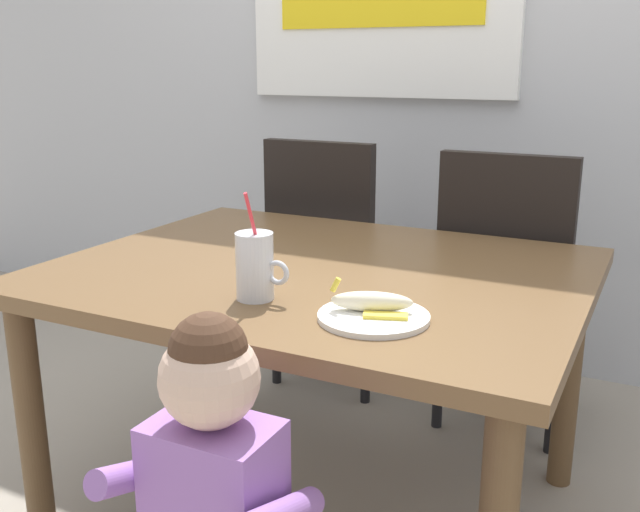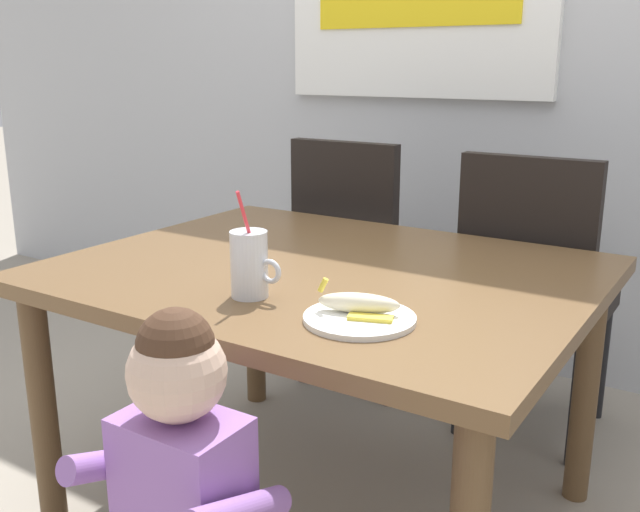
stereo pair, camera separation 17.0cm
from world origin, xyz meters
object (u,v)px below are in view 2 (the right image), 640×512
Objects in this scene: dining_chair_left at (359,250)px; milk_cup at (250,268)px; dining_table at (324,299)px; toddler_standing at (183,478)px; peeled_banana at (360,304)px; snack_plate at (360,318)px; dining_chair_right at (533,283)px.

dining_chair_left is 1.15m from milk_cup.
dining_table is 5.38× the size of milk_cup.
toddler_standing is (0.15, -0.70, -0.10)m from dining_table.
milk_cup is 1.41× the size of peeled_banana.
snack_plate is (0.28, -0.30, 0.09)m from dining_table.
milk_cup reaches higher than peeled_banana.
dining_chair_right is at bearing 175.02° from dining_chair_left.
dining_chair_left is at bearing 113.33° from dining_table.
toddler_standing reaches higher than snack_plate.
dining_table is at bearing 113.33° from dining_chair_left.
toddler_standing is at bearing -68.79° from milk_cup.
dining_table is 0.42m from snack_plate.
dining_table is 1.59× the size of toddler_standing.
peeled_banana is at bearing 85.97° from dining_chair_right.
milk_cup is 0.28m from peeled_banana.
dining_table is at bearing 101.97° from toddler_standing.
dining_chair_right is 1.03m from peeled_banana.
snack_plate is (0.61, -1.08, 0.18)m from dining_chair_left.
dining_chair_right is (0.34, 0.72, -0.09)m from dining_table.
toddler_standing is at bearing -78.03° from dining_table.
dining_chair_left is 3.89× the size of milk_cup.
dining_table is 1.38× the size of dining_chair_right.
snack_plate is at bearing 86.51° from dining_chair_right.
dining_chair_right is 3.89× the size of milk_cup.
dining_chair_right is 5.48× the size of peeled_banana.
dining_chair_left and dining_chair_right have the same top height.
dining_chair_right reaches higher than snack_plate.
peeled_banana reaches higher than snack_plate.
dining_chair_left is at bearing 106.99° from milk_cup.
dining_chair_left is 1.26m from snack_plate.
snack_plate is (-0.06, -1.02, 0.18)m from dining_chair_right.
dining_table is at bearing 133.04° from peeled_banana.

